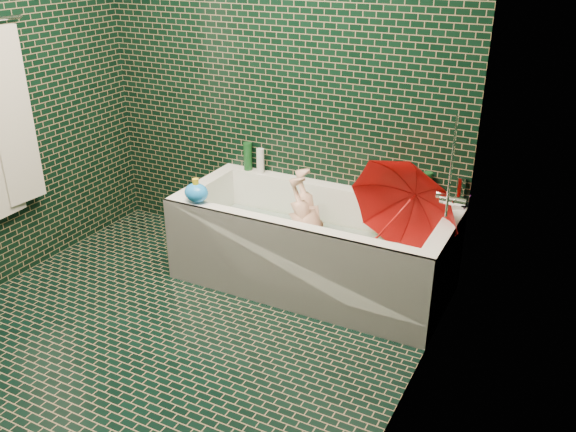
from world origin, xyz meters
The scene contains 18 objects.
floor centered at (0.00, 0.00, 0.00)m, with size 2.80×2.80×0.00m, color black.
wall_back centered at (0.00, 1.40, 1.25)m, with size 2.80×2.80×0.00m, color black.
wall_right centered at (1.30, 0.00, 1.25)m, with size 2.80×2.80×0.00m, color black.
bathtub centered at (0.45, 1.01, 0.21)m, with size 1.70×0.75×0.55m.
bath_mat centered at (0.45, 1.02, 0.16)m, with size 1.35×0.47×0.01m, color green.
water centered at (0.45, 1.02, 0.30)m, with size 1.48×0.53×0.00m, color silver.
faucet centered at (1.26, 1.02, 0.77)m, with size 0.18×0.19×0.55m.
child centered at (0.46, 1.02, 0.31)m, with size 0.31×0.21×0.86m, color #E2A98D.
umbrella centered at (0.96, 1.02, 0.56)m, with size 0.65×0.65×0.57m, color red.
soap_bottle_a centered at (1.25, 1.33, 0.55)m, with size 0.10×0.10×0.25m, color white.
soap_bottle_b centered at (1.24, 1.36, 0.55)m, with size 0.09×0.09×0.20m, color #521C6B.
soap_bottle_c centered at (1.12, 1.33, 0.55)m, with size 0.14×0.14×0.17m, color #13431B.
bottle_right_tall centered at (1.05, 1.35, 0.65)m, with size 0.06×0.06×0.19m, color #13431B.
bottle_right_pump centered at (1.25, 1.36, 0.65)m, with size 0.05×0.05×0.19m, color silver.
bottle_left_tall centered at (-0.21, 1.35, 0.65)m, with size 0.06×0.06×0.20m, color #13431B.
bottle_left_short centered at (-0.10, 1.34, 0.64)m, with size 0.05×0.05×0.17m, color white.
rubber_duck centered at (0.94, 1.32, 0.59)m, with size 0.12×0.10×0.09m.
bath_toy centered at (-0.19, 0.71, 0.62)m, with size 0.16×0.13×0.15m.
Camera 1 is at (1.87, -2.06, 2.03)m, focal length 38.00 mm.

